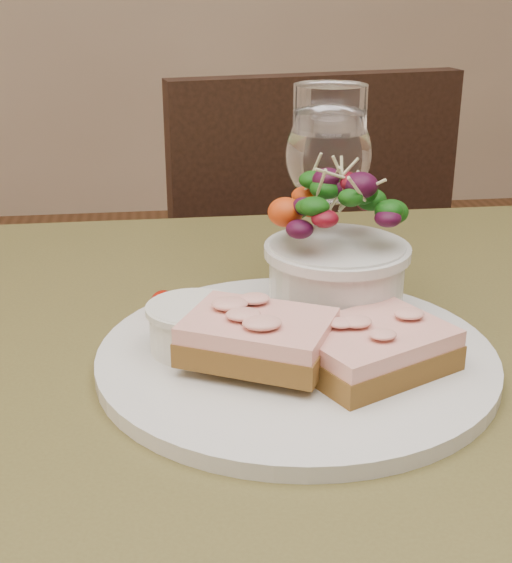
{
  "coord_description": "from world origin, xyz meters",
  "views": [
    {
      "loc": [
        -0.08,
        -0.52,
        1.03
      ],
      "look_at": [
        -0.01,
        0.03,
        0.81
      ],
      "focal_mm": 50.0,
      "sensor_mm": 36.0,
      "label": 1
    }
  ],
  "objects": [
    {
      "name": "cafe_table",
      "position": [
        0.0,
        0.0,
        0.65
      ],
      "size": [
        0.8,
        0.8,
        0.75
      ],
      "color": "#4E4521",
      "rests_on": "ground"
    },
    {
      "name": "chair_far",
      "position": [
        0.11,
        0.72,
        0.29
      ],
      "size": [
        0.49,
        0.49,
        0.9
      ],
      "rotation": [
        0.0,
        0.0,
        3.31
      ],
      "color": "black",
      "rests_on": "ground"
    },
    {
      "name": "dinner_plate",
      "position": [
        0.02,
        0.01,
        0.76
      ],
      "size": [
        0.3,
        0.3,
        0.01
      ],
      "primitive_type": "cylinder",
      "color": "silver",
      "rests_on": "cafe_table"
    },
    {
      "name": "sandwich_front",
      "position": [
        0.07,
        -0.03,
        0.78
      ],
      "size": [
        0.13,
        0.12,
        0.03
      ],
      "rotation": [
        0.0,
        0.0,
        0.45
      ],
      "color": "#553916",
      "rests_on": "dinner_plate"
    },
    {
      "name": "sandwich_back",
      "position": [
        -0.01,
        -0.01,
        0.78
      ],
      "size": [
        0.13,
        0.11,
        0.03
      ],
      "rotation": [
        0.0,
        0.0,
        -0.47
      ],
      "color": "#553916",
      "rests_on": "dinner_plate"
    },
    {
      "name": "ramekin",
      "position": [
        -0.06,
        0.02,
        0.78
      ],
      "size": [
        0.07,
        0.07,
        0.04
      ],
      "color": "silver",
      "rests_on": "dinner_plate"
    },
    {
      "name": "salad_bowl",
      "position": [
        0.06,
        0.07,
        0.82
      ],
      "size": [
        0.11,
        0.11,
        0.13
      ],
      "color": "silver",
      "rests_on": "dinner_plate"
    },
    {
      "name": "garnish",
      "position": [
        -0.07,
        0.09,
        0.77
      ],
      "size": [
        0.05,
        0.04,
        0.02
      ],
      "color": "#0B3309",
      "rests_on": "dinner_plate"
    },
    {
      "name": "wine_glass",
      "position": [
        0.07,
        0.15,
        0.87
      ],
      "size": [
        0.08,
        0.08,
        0.18
      ],
      "color": "white",
      "rests_on": "cafe_table"
    }
  ]
}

